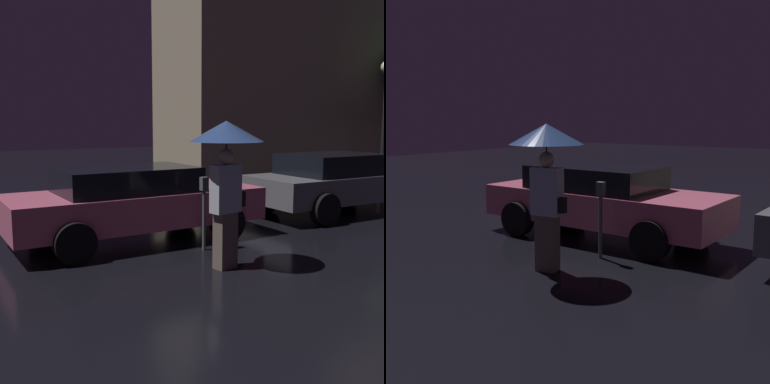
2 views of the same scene
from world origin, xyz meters
The scene contains 5 objects.
building_facade_left centered at (-1.41, 6.50, 3.47)m, with size 8.46×3.00×6.93m.
parked_car_pink centered at (-9.42, 1.30, 0.72)m, with size 4.57×1.90×1.34m.
parked_car_grey centered at (-4.22, 1.32, 0.75)m, with size 4.44×2.06×1.40m.
pedestrian_with_umbrella centered at (-8.96, -0.87, 1.69)m, with size 1.07×1.07×2.15m.
parking_meter centered at (-8.69, 0.13, 0.77)m, with size 0.12×0.10×1.23m.
Camera 1 is at (-12.94, -6.45, 2.14)m, focal length 45.00 mm.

